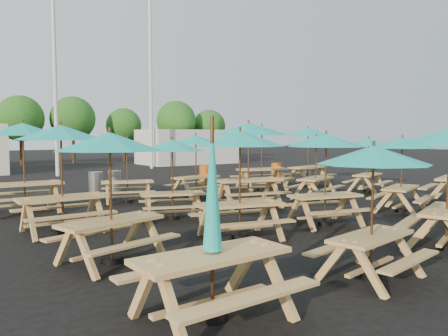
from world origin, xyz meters
TOP-DOWN VIEW (x-y plane):
  - ground at (0.00, 0.00)m, footprint 120.00×120.00m
  - picnic_unit_0 at (-5.46, -5.92)m, footprint 1.89×1.66m
  - picnic_unit_1 at (-5.57, -3.05)m, footprint 2.22×2.22m
  - picnic_unit_2 at (-5.58, -0.13)m, footprint 2.02×2.02m
  - picnic_unit_3 at (-5.75, 3.00)m, footprint 2.15×2.15m
  - picnic_unit_4 at (-2.71, -6.10)m, footprint 1.91×1.91m
  - picnic_unit_5 at (-2.74, -2.91)m, footprint 2.27×2.27m
  - picnic_unit_6 at (-2.85, -0.21)m, footprint 2.19×2.19m
  - picnic_unit_7 at (-2.67, 3.12)m, footprint 2.20×2.20m
  - picnic_unit_9 at (-0.21, -2.99)m, footprint 2.22×2.22m
  - picnic_unit_10 at (-0.06, 0.15)m, footprint 2.57×2.57m
  - picnic_unit_11 at (-0.21, 2.89)m, footprint 2.11×2.11m
  - picnic_unit_13 at (2.94, -2.99)m, footprint 2.22×2.22m
  - picnic_unit_14 at (2.89, 0.17)m, footprint 2.27×2.27m
  - picnic_unit_15 at (3.05, 3.19)m, footprint 2.50×2.50m
  - picnic_unit_18 at (5.81, 0.22)m, footprint 2.17×2.17m
  - picnic_unit_19 at (5.52, 3.05)m, footprint 2.41×2.41m
  - waste_bin_0 at (-2.77, 5.82)m, footprint 0.51×0.51m
  - waste_bin_1 at (-1.98, 5.94)m, footprint 0.51×0.51m
  - waste_bin_2 at (2.33, 6.22)m, footprint 0.51×0.51m
  - waste_bin_3 at (6.19, 5.75)m, footprint 0.51×0.51m
  - mast_0 at (-2.00, 14.00)m, footprint 0.20×0.20m
  - mast_1 at (4.50, 16.00)m, footprint 0.20×0.20m
  - event_tent_1 at (9.00, 19.00)m, footprint 7.00×4.00m
  - tree_3 at (-1.75, 24.72)m, footprint 3.36×3.36m
  - tree_4 at (1.90, 24.26)m, footprint 3.41×3.41m
  - tree_5 at (6.22, 24.67)m, footprint 2.94×2.94m
  - tree_6 at (10.23, 22.90)m, footprint 3.38×3.38m
  - tree_7 at (13.63, 22.92)m, footprint 2.95×2.95m

SIDE VIEW (x-z plane):
  - ground at x=0.00m, z-range 0.00..0.00m
  - waste_bin_0 at x=-2.77m, z-range 0.00..0.81m
  - waste_bin_1 at x=-1.98m, z-range 0.00..0.81m
  - waste_bin_2 at x=2.33m, z-range 0.00..0.81m
  - waste_bin_3 at x=6.19m, z-range 0.00..0.81m
  - picnic_unit_0 at x=-5.46m, z-range -0.21..2.17m
  - event_tent_1 at x=9.00m, z-range 0.00..2.60m
  - picnic_unit_4 at x=-2.71m, z-range 0.72..2.75m
  - picnic_unit_6 at x=-2.85m, z-range 0.74..2.81m
  - picnic_unit_18 at x=5.81m, z-range 0.74..2.83m
  - picnic_unit_7 at x=-2.67m, z-range 0.74..2.84m
  - picnic_unit_13 at x=2.94m, z-range 0.75..2.87m
  - picnic_unit_14 at x=2.89m, z-range 0.77..2.92m
  - picnic_unit_11 at x=-0.21m, z-range 0.78..2.97m
  - picnic_unit_9 at x=-0.21m, z-range 0.79..3.00m
  - picnic_unit_1 at x=-5.57m, z-range 0.79..3.03m
  - picnic_unit_5 at x=-2.74m, z-range 0.81..3.08m
  - picnic_unit_2 at x=-5.58m, z-range 0.86..3.27m
  - picnic_unit_19 at x=5.52m, z-range 0.88..3.38m
  - picnic_unit_3 at x=-5.75m, z-range 0.90..3.43m
  - picnic_unit_10 at x=-0.06m, z-range 0.91..3.46m
  - picnic_unit_15 at x=3.05m, z-range 0.91..3.46m
  - tree_5 at x=6.22m, z-range 0.75..5.20m
  - tree_7 at x=13.63m, z-range 0.75..5.23m
  - tree_3 at x=-1.75m, z-range 0.86..5.95m
  - tree_6 at x=10.23m, z-range 0.86..5.99m
  - tree_4 at x=1.90m, z-range 0.87..6.04m
  - mast_0 at x=-2.00m, z-range 0.00..12.00m
  - mast_1 at x=4.50m, z-range 0.00..12.00m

